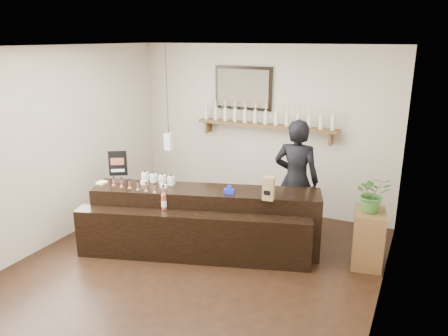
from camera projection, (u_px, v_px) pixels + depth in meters
ground at (191, 272)px, 5.63m from camera, size 5.00×5.00×0.00m
room_shell at (188, 143)px, 5.14m from camera, size 5.00×5.00×5.00m
back_wall_decor at (252, 109)px, 7.23m from camera, size 2.66×0.96×1.69m
counter at (202, 223)px, 6.08m from camera, size 3.18×1.77×1.03m
promo_sign at (118, 163)px, 6.58m from camera, size 0.25×0.16×0.38m
paper_bag at (269, 188)px, 5.60m from camera, size 0.15×0.12×0.31m
tape_dispenser at (229, 190)px, 5.86m from camera, size 0.14×0.07×0.12m
side_cabinet at (368, 238)px, 5.71m from camera, size 0.46×0.58×0.76m
potted_plant at (373, 194)px, 5.53m from camera, size 0.54×0.51×0.48m
shopkeeper at (296, 173)px, 6.31m from camera, size 0.77×0.53×2.04m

